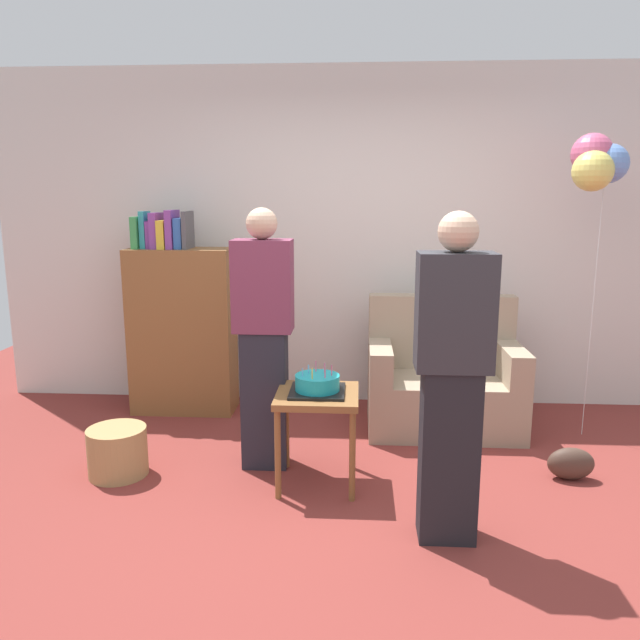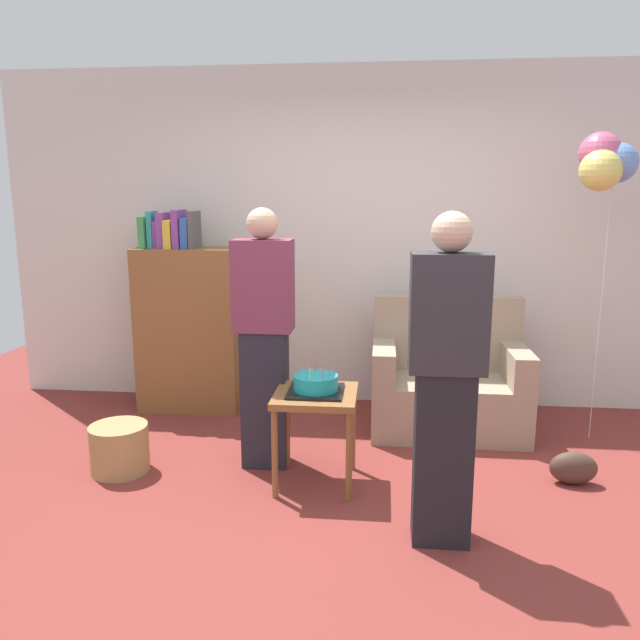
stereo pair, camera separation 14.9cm
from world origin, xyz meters
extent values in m
plane|color=maroon|center=(0.00, 0.00, 0.00)|extent=(8.00, 8.00, 0.00)
cube|color=silver|center=(0.00, 2.05, 1.35)|extent=(6.00, 0.10, 2.70)
cube|color=gray|center=(0.62, 1.38, 0.20)|extent=(1.10, 0.70, 0.40)
cube|color=gray|center=(0.62, 1.65, 0.68)|extent=(1.10, 0.16, 0.56)
cube|color=gray|center=(0.15, 1.38, 0.52)|extent=(0.16, 0.70, 0.24)
cube|color=gray|center=(1.09, 1.38, 0.52)|extent=(0.16, 0.70, 0.24)
cube|color=brown|center=(-1.40, 1.67, 0.65)|extent=(0.80, 0.36, 1.30)
cube|color=#38934C|center=(-1.71, 1.67, 1.42)|extent=(0.05, 0.23, 0.24)
cube|color=teal|center=(-1.66, 1.67, 1.44)|extent=(0.04, 0.17, 0.28)
cube|color=#7F3D93|center=(-1.62, 1.67, 1.40)|extent=(0.03, 0.18, 0.21)
cube|color=#7F3D93|center=(-1.57, 1.67, 1.44)|extent=(0.05, 0.23, 0.27)
cube|color=gold|center=(-1.51, 1.67, 1.41)|extent=(0.06, 0.26, 0.22)
cube|color=#7F3D93|center=(-1.44, 1.67, 1.45)|extent=(0.05, 0.25, 0.29)
cube|color=#3366B7|center=(-1.38, 1.67, 1.42)|extent=(0.06, 0.21, 0.23)
cube|color=#4C4C51|center=(-1.32, 1.67, 1.44)|extent=(0.03, 0.25, 0.28)
cube|color=brown|center=(-0.25, 0.43, 0.55)|extent=(0.48, 0.48, 0.04)
cylinder|color=brown|center=(-0.46, 0.22, 0.26)|extent=(0.04, 0.04, 0.53)
cylinder|color=brown|center=(-0.04, 0.22, 0.26)|extent=(0.04, 0.04, 0.53)
cylinder|color=brown|center=(-0.46, 0.64, 0.26)|extent=(0.04, 0.04, 0.53)
cylinder|color=brown|center=(-0.04, 0.64, 0.26)|extent=(0.04, 0.04, 0.53)
cube|color=black|center=(-0.25, 0.43, 0.57)|extent=(0.32, 0.32, 0.02)
cylinder|color=teal|center=(-0.25, 0.43, 0.63)|extent=(0.26, 0.26, 0.09)
cylinder|color=#EA668C|center=(-0.17, 0.43, 0.70)|extent=(0.01, 0.01, 0.06)
cylinder|color=#EA668C|center=(-0.21, 0.49, 0.70)|extent=(0.01, 0.01, 0.06)
cylinder|color=#EA668C|center=(-0.26, 0.51, 0.71)|extent=(0.01, 0.01, 0.06)
cylinder|color=#66B2E5|center=(-0.31, 0.47, 0.70)|extent=(0.01, 0.01, 0.05)
cylinder|color=#66B2E5|center=(-0.33, 0.40, 0.70)|extent=(0.01, 0.01, 0.05)
cylinder|color=#F2CC4C|center=(-0.28, 0.35, 0.70)|extent=(0.01, 0.01, 0.06)
cylinder|color=#EA668C|center=(-0.20, 0.38, 0.70)|extent=(0.01, 0.01, 0.06)
cube|color=#23232D|center=(-0.60, 0.67, 0.44)|extent=(0.28, 0.20, 0.88)
cube|color=#75334C|center=(-0.60, 0.67, 1.16)|extent=(0.36, 0.22, 0.56)
sphere|color=#D1A889|center=(-0.60, 0.67, 1.53)|extent=(0.19, 0.19, 0.19)
cube|color=black|center=(0.44, -0.12, 0.44)|extent=(0.28, 0.20, 0.88)
cube|color=#2D2D33|center=(0.44, -0.12, 1.16)|extent=(0.36, 0.22, 0.56)
sphere|color=#D1A889|center=(0.44, -0.12, 1.53)|extent=(0.19, 0.19, 0.19)
cylinder|color=#A88451|center=(-1.49, 0.47, 0.15)|extent=(0.36, 0.36, 0.30)
ellipsoid|color=#473328|center=(1.28, 0.58, 0.10)|extent=(0.28, 0.14, 0.20)
cylinder|color=silver|center=(1.61, 1.32, 0.94)|extent=(0.00, 0.00, 1.87)
sphere|color=#668ED6|center=(1.65, 1.35, 1.91)|extent=(0.26, 0.26, 0.26)
sphere|color=#E5D666|center=(1.52, 1.28, 1.86)|extent=(0.27, 0.27, 0.27)
sphere|color=#D65B84|center=(1.54, 1.38, 1.97)|extent=(0.28, 0.28, 0.28)
camera|label=1|loc=(-0.02, -3.00, 1.69)|focal=34.57mm
camera|label=2|loc=(0.13, -2.99, 1.69)|focal=34.57mm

